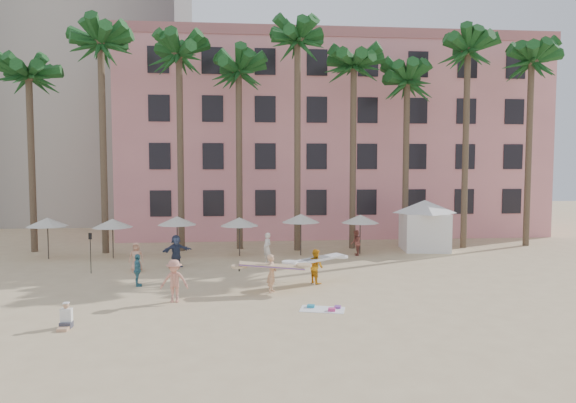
% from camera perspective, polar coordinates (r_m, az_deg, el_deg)
% --- Properties ---
extents(ground, '(120.00, 120.00, 0.00)m').
position_cam_1_polar(ground, '(21.55, -2.79, -11.83)').
color(ground, '#D1B789').
rests_on(ground, ground).
extents(pink_hotel, '(35.00, 14.00, 16.00)m').
position_cam_1_polar(pink_hotel, '(47.42, 4.37, 6.56)').
color(pink_hotel, pink).
rests_on(pink_hotel, ground).
extents(palm_row, '(44.40, 5.40, 16.30)m').
position_cam_1_polar(palm_row, '(36.44, -3.07, 15.22)').
color(palm_row, brown).
rests_on(palm_row, ground).
extents(umbrella_row, '(22.50, 2.70, 2.73)m').
position_cam_1_polar(umbrella_row, '(33.47, -8.85, -2.13)').
color(umbrella_row, '#332B23').
rests_on(umbrella_row, ground).
extents(cabana, '(5.00, 5.00, 3.50)m').
position_cam_1_polar(cabana, '(36.87, 14.93, -2.07)').
color(cabana, white).
rests_on(cabana, ground).
extents(beach_towel, '(2.00, 1.43, 0.14)m').
position_cam_1_polar(beach_towel, '(21.48, 3.99, -11.80)').
color(beach_towel, white).
rests_on(beach_towel, ground).
extents(carrier_yellow, '(3.01, 0.77, 1.78)m').
position_cam_1_polar(carrier_yellow, '(24.01, -1.82, -7.72)').
color(carrier_yellow, '#E0A77E').
rests_on(carrier_yellow, ground).
extents(carrier_white, '(3.08, 1.95, 1.72)m').
position_cam_1_polar(carrier_white, '(25.86, 3.11, -7.04)').
color(carrier_white, orange).
rests_on(carrier_white, ground).
extents(beachgoers, '(14.06, 11.44, 1.89)m').
position_cam_1_polar(beachgoers, '(28.30, -8.87, -6.19)').
color(beachgoers, '#384462').
rests_on(beachgoers, ground).
extents(paddle, '(0.18, 0.04, 2.23)m').
position_cam_1_polar(paddle, '(30.03, -21.10, -4.82)').
color(paddle, black).
rests_on(paddle, ground).
extents(seated_man, '(0.41, 0.71, 0.92)m').
position_cam_1_polar(seated_man, '(20.69, -23.45, -11.92)').
color(seated_man, '#3F3F4C').
rests_on(seated_man, ground).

